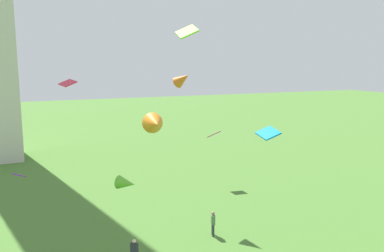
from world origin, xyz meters
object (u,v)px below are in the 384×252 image
(kite_flying_0, at_px, (183,79))
(kite_flying_1, at_px, (268,133))
(person_0, at_px, (213,222))
(person_1, at_px, (134,251))
(kite_flying_4, at_px, (187,32))
(kite_flying_8, at_px, (68,83))
(kite_flying_2, at_px, (155,124))
(kite_flying_5, at_px, (19,175))
(kite_flying_3, at_px, (126,183))
(kite_flying_7, at_px, (214,134))

(kite_flying_0, distance_m, kite_flying_1, 7.74)
(person_0, bearing_deg, person_1, 126.13)
(kite_flying_4, distance_m, kite_flying_8, 11.69)
(kite_flying_4, bearing_deg, kite_flying_2, -45.76)
(kite_flying_5, distance_m, kite_flying_8, 7.18)
(person_1, xyz_separation_m, kite_flying_3, (0.15, 2.04, 3.37))
(kite_flying_7, bearing_deg, kite_flying_1, -102.59)
(kite_flying_0, relative_size, kite_flying_2, 1.08)
(kite_flying_2, relative_size, kite_flying_7, 1.39)
(kite_flying_3, height_order, kite_flying_5, kite_flying_3)
(person_0, xyz_separation_m, kite_flying_5, (-11.68, 4.28, 3.45))
(kite_flying_4, height_order, kite_flying_7, kite_flying_4)
(kite_flying_3, bearing_deg, kite_flying_8, 67.25)
(person_1, distance_m, kite_flying_2, 8.29)
(kite_flying_5, bearing_deg, person_0, 82.04)
(kite_flying_1, relative_size, kite_flying_4, 1.11)
(person_0, relative_size, kite_flying_4, 1.01)
(kite_flying_1, bearing_deg, kite_flying_3, -88.44)
(kite_flying_2, xyz_separation_m, kite_flying_4, (2.33, 1.64, 4.40))
(kite_flying_0, xyz_separation_m, kite_flying_5, (-11.65, -0.91, -5.86))
(person_0, bearing_deg, kite_flying_3, 106.67)
(kite_flying_0, distance_m, kite_flying_5, 13.07)
(kite_flying_4, bearing_deg, kite_flying_1, 118.90)
(kite_flying_1, relative_size, kite_flying_2, 1.13)
(person_0, height_order, kite_flying_8, kite_flying_8)
(kite_flying_0, bearing_deg, kite_flying_8, 140.69)
(person_1, relative_size, kite_flying_4, 0.97)
(kite_flying_3, bearing_deg, person_0, -44.91)
(person_0, height_order, kite_flying_0, kite_flying_0)
(kite_flying_4, bearing_deg, kite_flying_5, -122.13)
(person_1, bearing_deg, kite_flying_4, 29.59)
(kite_flying_1, height_order, kite_flying_8, kite_flying_8)
(kite_flying_3, height_order, kite_flying_7, kite_flying_7)
(kite_flying_2, relative_size, kite_flying_5, 1.53)
(kite_flying_5, bearing_deg, kite_flying_0, 106.64)
(kite_flying_0, relative_size, kite_flying_8, 1.17)
(kite_flying_4, xyz_separation_m, kite_flying_8, (-4.95, 10.15, -3.01))
(kite_flying_5, relative_size, kite_flying_8, 0.71)
(person_1, height_order, kite_flying_4, kite_flying_4)
(kite_flying_2, xyz_separation_m, kite_flying_5, (-6.16, 9.08, -4.24))
(kite_flying_0, height_order, kite_flying_4, kite_flying_4)
(kite_flying_4, bearing_deg, person_0, 143.74)
(kite_flying_0, height_order, kite_flying_8, kite_flying_0)
(kite_flying_7, height_order, kite_flying_8, kite_flying_8)
(kite_flying_3, bearing_deg, kite_flying_2, -130.02)
(kite_flying_0, bearing_deg, kite_flying_1, -84.32)
(person_1, height_order, kite_flying_3, kite_flying_3)
(kite_flying_1, height_order, kite_flying_3, kite_flying_1)
(kite_flying_3, bearing_deg, kite_flying_0, -1.50)
(kite_flying_0, bearing_deg, kite_flying_3, -165.85)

